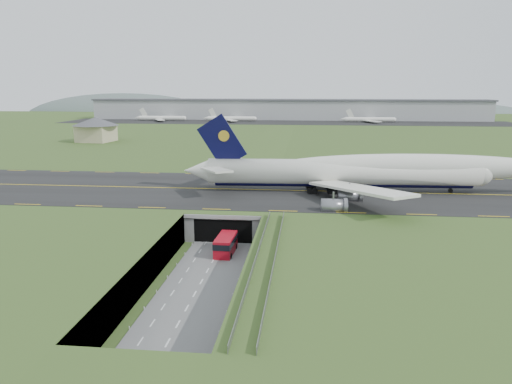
# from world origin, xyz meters

# --- Properties ---
(ground) EXTENTS (900.00, 900.00, 0.00)m
(ground) POSITION_xyz_m (0.00, 0.00, 0.00)
(ground) COLOR #375020
(ground) RESTS_ON ground
(airfield_deck) EXTENTS (800.00, 800.00, 6.00)m
(airfield_deck) POSITION_xyz_m (0.00, 0.00, 3.00)
(airfield_deck) COLOR gray
(airfield_deck) RESTS_ON ground
(trench_road) EXTENTS (12.00, 75.00, 0.20)m
(trench_road) POSITION_xyz_m (0.00, -7.50, 0.10)
(trench_road) COLOR slate
(trench_road) RESTS_ON ground
(taxiway) EXTENTS (800.00, 44.00, 0.18)m
(taxiway) POSITION_xyz_m (0.00, 33.00, 6.09)
(taxiway) COLOR black
(taxiway) RESTS_ON airfield_deck
(tunnel_portal) EXTENTS (17.00, 22.30, 6.00)m
(tunnel_portal) POSITION_xyz_m (0.00, 16.71, 3.33)
(tunnel_portal) COLOR gray
(tunnel_portal) RESTS_ON ground
(guideway) EXTENTS (3.00, 53.00, 7.05)m
(guideway) POSITION_xyz_m (11.00, -19.11, 5.32)
(guideway) COLOR #A8A8A3
(guideway) RESTS_ON ground
(jumbo_jet) EXTENTS (91.13, 59.19, 19.60)m
(jumbo_jet) POSITION_xyz_m (31.71, 33.30, 11.27)
(jumbo_jet) COLOR white
(jumbo_jet) RESTS_ON ground
(shuttle_tram) EXTENTS (3.53, 8.63, 3.45)m
(shuttle_tram) POSITION_xyz_m (1.62, 1.58, 1.89)
(shuttle_tram) COLOR #AD0B1A
(shuttle_tram) RESTS_ON ground
(service_building) EXTENTS (23.30, 23.30, 11.41)m
(service_building) POSITION_xyz_m (-81.45, 134.98, 12.76)
(service_building) COLOR #C5B98E
(service_building) RESTS_ON ground
(cargo_terminal) EXTENTS (320.00, 67.00, 15.60)m
(cargo_terminal) POSITION_xyz_m (-0.23, 299.41, 13.96)
(cargo_terminal) COLOR #B2B2B2
(cargo_terminal) RESTS_ON ground
(distant_hills) EXTENTS (700.00, 91.00, 60.00)m
(distant_hills) POSITION_xyz_m (64.38, 430.00, -4.00)
(distant_hills) COLOR #52635F
(distant_hills) RESTS_ON ground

